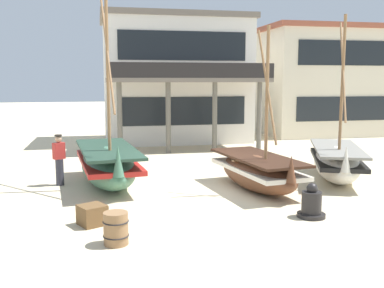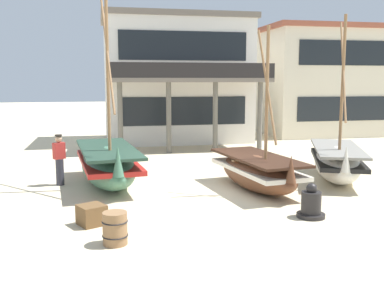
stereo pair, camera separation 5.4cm
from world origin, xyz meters
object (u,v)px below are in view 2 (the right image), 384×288
object	(u,v)px
fishing_boat_near_left	(258,171)
cargo_crate	(92,215)
fisherman_by_hull	(59,160)
wooden_barrel	(115,228)
fishing_boat_centre_large	(337,161)
capstan_winch	(311,204)
fishing_boat_far_right	(108,164)
harbor_building_main	(176,79)
harbor_building_annex	(340,81)

from	to	relation	value
fishing_boat_near_left	cargo_crate	bearing A→B (deg)	-154.23
fisherman_by_hull	wooden_barrel	size ratio (longest dim) A/B	2.41
fishing_boat_centre_large	capstan_winch	xyz separation A→B (m)	(-2.85, -3.81, -0.31)
fishing_boat_far_right	capstan_winch	size ratio (longest dim) A/B	7.50
fisherman_by_hull	wooden_barrel	bearing A→B (deg)	-74.65
fishing_boat_centre_large	fishing_boat_far_right	xyz separation A→B (m)	(-7.81, 0.82, 0.06)
fisherman_by_hull	capstan_winch	distance (m)	8.19
fisherman_by_hull	harbor_building_main	distance (m)	12.14
harbor_building_main	harbor_building_annex	size ratio (longest dim) A/B	0.73
fishing_boat_near_left	cargo_crate	world-z (taller)	fishing_boat_near_left
fishing_boat_near_left	wooden_barrel	bearing A→B (deg)	-139.71
fisherman_by_hull	harbor_building_annex	xyz separation A→B (m)	(17.02, 12.26, 2.55)
fishing_boat_near_left	fishing_boat_centre_large	world-z (taller)	fishing_boat_centre_large
wooden_barrel	fishing_boat_far_right	bearing A→B (deg)	90.37
fishing_boat_centre_large	wooden_barrel	world-z (taller)	fishing_boat_centre_large
capstan_winch	cargo_crate	world-z (taller)	capstan_winch
harbor_building_annex	fishing_boat_near_left	bearing A→B (deg)	-127.37
harbor_building_main	cargo_crate	bearing A→B (deg)	-107.13
fishing_boat_centre_large	fisherman_by_hull	bearing A→B (deg)	173.19
harbor_building_main	fishing_boat_near_left	bearing A→B (deg)	-87.64
wooden_barrel	fishing_boat_centre_large	bearing A→B (deg)	31.23
fishing_boat_near_left	fishing_boat_far_right	xyz separation A→B (m)	(-4.60, 1.66, 0.09)
fisherman_by_hull	harbor_building_main	xyz separation A→B (m)	(5.66, 10.40, 2.67)
cargo_crate	harbor_building_main	xyz separation A→B (m)	(4.56, 14.81, 3.26)
cargo_crate	capstan_winch	bearing A→B (deg)	-5.44
fishing_boat_far_right	fisherman_by_hull	xyz separation A→B (m)	(-1.56, 0.30, 0.13)
fishing_boat_far_right	cargo_crate	world-z (taller)	fishing_boat_far_right
fishing_boat_centre_large	fishing_boat_far_right	distance (m)	7.85
cargo_crate	harbor_building_main	world-z (taller)	harbor_building_main
harbor_building_main	wooden_barrel	bearing A→B (deg)	-104.03
fishing_boat_far_right	fisherman_by_hull	size ratio (longest dim) A/B	3.94
fisherman_by_hull	fishing_boat_far_right	bearing A→B (deg)	-10.70
fishing_boat_far_right	harbor_building_main	distance (m)	11.79
fishing_boat_far_right	wooden_barrel	xyz separation A→B (m)	(0.04, -5.53, -0.35)
fisherman_by_hull	fishing_boat_centre_large	bearing A→B (deg)	-6.81
fishing_boat_near_left	harbor_building_annex	world-z (taller)	harbor_building_annex
capstan_winch	cargo_crate	distance (m)	5.46
capstan_winch	harbor_building_annex	world-z (taller)	harbor_building_annex
fishing_boat_centre_large	cargo_crate	world-z (taller)	fishing_boat_centre_large
fishing_boat_near_left	capstan_winch	xyz separation A→B (m)	(0.36, -2.97, -0.27)
harbor_building_main	harbor_building_annex	bearing A→B (deg)	9.27
fishing_boat_far_right	harbor_building_main	world-z (taller)	harbor_building_main
fishing_boat_near_left	capstan_winch	size ratio (longest dim) A/B	5.68
fishing_boat_centre_large	wooden_barrel	bearing A→B (deg)	-148.77
capstan_winch	harbor_building_annex	distance (m)	20.36
fishing_boat_near_left	harbor_building_main	bearing A→B (deg)	92.36
fisherman_by_hull	harbor_building_annex	size ratio (longest dim) A/B	0.15
capstan_winch	harbor_building_annex	bearing A→B (deg)	58.58
fishing_boat_centre_large	harbor_building_main	world-z (taller)	harbor_building_main
fisherman_by_hull	capstan_winch	bearing A→B (deg)	-37.04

